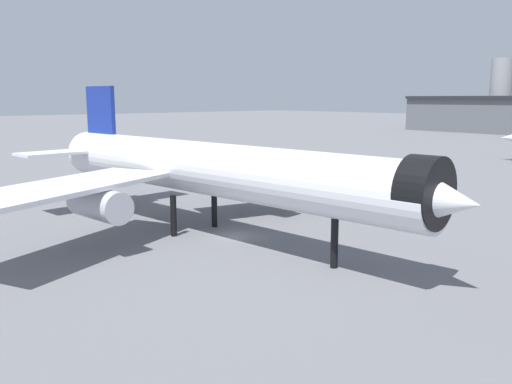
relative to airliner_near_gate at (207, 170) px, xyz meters
The scene contains 4 objects.
ground 8.01m from the airliner_near_gate, 30.87° to the left, with size 900.00×900.00×0.00m, color slate.
airliner_near_gate is the anchor object (origin of this frame).
baggage_tug_wing 34.74m from the airliner_near_gate, behind, with size 3.34×2.17×1.85m.
traffic_cone_near_nose 36.88m from the airliner_near_gate, 162.10° to the right, with size 0.55×0.55×0.69m, color #F2600C.
Camera 1 is at (44.11, -37.08, 15.12)m, focal length 37.55 mm.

